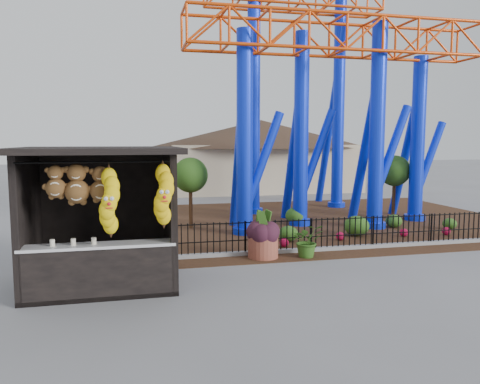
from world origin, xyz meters
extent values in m
plane|color=slate|center=(0.00, 0.00, 0.00)|extent=(120.00, 120.00, 0.00)
cube|color=#331E11|center=(4.00, 8.00, 0.01)|extent=(18.00, 12.00, 0.02)
cube|color=gray|center=(4.00, 3.00, 0.06)|extent=(18.00, 0.18, 0.12)
cube|color=black|center=(-3.00, 1.20, 0.05)|extent=(3.20, 2.60, 0.10)
cube|color=black|center=(-3.00, 2.44, 1.50)|extent=(3.20, 0.12, 3.00)
cube|color=black|center=(-4.54, 1.20, 1.50)|extent=(0.12, 2.60, 3.00)
cube|color=black|center=(-1.46, 1.20, 1.50)|extent=(0.12, 2.60, 3.00)
cube|color=black|center=(-3.00, 0.95, 3.06)|extent=(3.50, 3.40, 0.12)
cube|color=black|center=(-4.53, -0.03, 1.50)|extent=(0.14, 0.14, 3.00)
cube|color=black|center=(-1.47, -0.03, 1.50)|extent=(0.14, 0.14, 3.00)
cube|color=black|center=(-3.00, 0.15, 0.55)|extent=(3.00, 0.50, 1.10)
cube|color=silver|center=(-3.00, 0.15, 1.12)|extent=(3.10, 0.55, 0.06)
cylinder|color=black|center=(-3.00, -0.25, 2.85)|extent=(2.90, 0.04, 0.04)
cylinder|color=#0D29E4|center=(1.50, 6.00, 3.50)|extent=(0.56, 0.56, 7.00)
cylinder|color=#0D29E4|center=(1.50, 6.00, 0.12)|extent=(0.84, 0.84, 0.24)
cylinder|color=#0D29E4|center=(4.00, 7.20, 3.65)|extent=(0.56, 0.56, 7.30)
cylinder|color=#0D29E4|center=(4.00, 7.20, 0.12)|extent=(0.84, 0.84, 0.24)
cylinder|color=#0D29E4|center=(6.50, 6.00, 3.75)|extent=(0.56, 0.56, 7.50)
cylinder|color=#0D29E4|center=(6.50, 6.00, 0.12)|extent=(0.84, 0.84, 0.24)
cylinder|color=#0D29E4|center=(9.00, 7.20, 3.30)|extent=(0.56, 0.56, 6.60)
cylinder|color=#0D29E4|center=(9.00, 7.20, 0.12)|extent=(0.84, 0.84, 0.24)
cylinder|color=#0D29E4|center=(3.00, 10.50, 4.75)|extent=(0.56, 0.56, 9.50)
cylinder|color=#0D29E4|center=(3.00, 10.50, 0.12)|extent=(0.84, 0.84, 0.24)
cylinder|color=#0D29E4|center=(7.50, 11.50, 5.25)|extent=(0.56, 0.56, 10.50)
cylinder|color=#0D29E4|center=(7.50, 11.50, 0.12)|extent=(0.84, 0.84, 0.24)
cylinder|color=#0D29E4|center=(1.50, 6.90, 2.62)|extent=(0.36, 2.21, 5.85)
cylinder|color=#0D29E4|center=(2.20, 6.30, 2.45)|extent=(1.62, 0.32, 3.73)
cylinder|color=#0D29E4|center=(4.00, 8.10, 2.74)|extent=(0.36, 2.29, 6.10)
cylinder|color=#0D29E4|center=(4.70, 7.50, 2.55)|extent=(1.67, 0.32, 3.88)
cylinder|color=#0D29E4|center=(6.50, 6.90, 2.81)|extent=(0.36, 2.34, 6.26)
cylinder|color=#0D29E4|center=(7.20, 6.30, 2.62)|extent=(1.71, 0.32, 3.99)
cylinder|color=#0D29E4|center=(9.00, 8.10, 2.47)|extent=(0.36, 2.10, 5.53)
cylinder|color=#0D29E4|center=(9.70, 7.50, 2.31)|extent=(1.54, 0.32, 3.52)
cylinder|color=brown|center=(1.22, 2.63, 0.31)|extent=(1.07, 1.07, 0.61)
ellipsoid|color=black|center=(1.22, 2.63, 0.93)|extent=(0.70, 0.70, 0.64)
imported|color=#224E16|center=(2.45, 2.42, 0.48)|extent=(0.94, 0.84, 0.96)
ellipsoid|color=#294F17|center=(2.58, 4.45, 0.27)|extent=(0.63, 0.63, 0.50)
ellipsoid|color=#294F17|center=(5.16, 4.78, 0.36)|extent=(0.86, 0.86, 0.69)
ellipsoid|color=#294F17|center=(7.25, 5.89, 0.26)|extent=(0.60, 0.60, 0.48)
ellipsoid|color=#294F17|center=(3.89, 7.32, 0.35)|extent=(0.85, 0.85, 0.68)
ellipsoid|color=#294F17|center=(9.07, 5.10, 0.22)|extent=(0.51, 0.51, 0.41)
sphere|color=#AA0B33|center=(2.19, 3.70, 0.16)|extent=(0.28, 0.28, 0.28)
sphere|color=#AA0B33|center=(4.28, 4.20, 0.16)|extent=(0.28, 0.28, 0.28)
sphere|color=#AA0B33|center=(6.66, 4.28, 0.16)|extent=(0.28, 0.28, 0.28)
sphere|color=#AA0B33|center=(8.22, 4.16, 0.16)|extent=(0.28, 0.28, 0.28)
cube|color=#BFAD8C|center=(6.00, 20.00, 1.50)|extent=(12.00, 6.00, 3.00)
cone|color=#332319|center=(6.00, 20.00, 3.90)|extent=(15.00, 15.00, 1.80)
camera|label=1|loc=(-2.30, -9.70, 3.27)|focal=35.00mm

